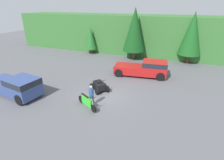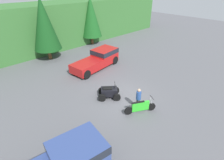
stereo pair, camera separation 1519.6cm
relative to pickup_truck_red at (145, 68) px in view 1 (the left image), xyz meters
name	(u,v)px [view 1 (the left image)]	position (x,y,z in m)	size (l,w,h in m)	color
ground_plane	(104,96)	(-2.41, -5.92, -0.96)	(80.00, 80.00, 0.00)	#5B5B60
hillside_backdrop	(144,35)	(-2.41, 10.08, 1.98)	(44.00, 6.00, 5.88)	#387033
tree_left	(91,38)	(-10.11, 6.49, 1.49)	(1.84, 1.84, 4.18)	brown
tree_mid_left	(135,30)	(-2.89, 5.87, 3.23)	(3.14, 3.14, 7.13)	brown
tree_mid_right	(192,34)	(4.47, 6.86, 2.98)	(2.95, 2.95, 6.71)	brown
pickup_truck_red	(145,68)	(0.00, 0.00, 0.00)	(5.91, 2.85, 1.80)	red
pickup_truck_second	(16,85)	(-9.59, -8.58, 0.00)	(5.82, 2.90, 1.80)	#334784
dirt_bike	(87,102)	(-2.90, -8.09, -0.47)	(2.17, 1.30, 1.18)	black
quad_atv	(99,86)	(-3.21, -5.11, -0.50)	(2.16, 2.09, 1.20)	black
rider_person	(91,95)	(-2.68, -7.69, -0.01)	(0.49, 0.49, 1.75)	brown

